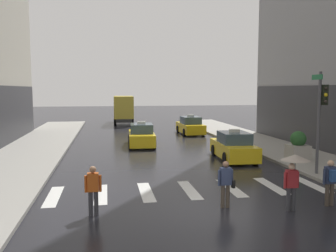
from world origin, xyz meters
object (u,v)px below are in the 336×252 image
pedestrian_with_umbrella (294,167)px  pedestrian_with_handbag (226,181)px  traffic_light_pole (321,108)px  taxi_lead (234,147)px  box_truck (123,109)px  taxi_second (141,136)px  taxi_third (190,126)px  pedestrian_with_backpack (331,179)px  pedestrian_plain_coat (93,188)px  planter_near_corner (298,146)px

pedestrian_with_umbrella → pedestrian_with_handbag: size_ratio=1.18×
traffic_light_pole → taxi_lead: (-2.50, 4.75, -2.53)m
box_truck → pedestrian_with_handbag: size_ratio=4.60×
taxi_second → box_truck: bearing=91.7°
taxi_second → pedestrian_with_umbrella: (3.71, -15.18, 0.79)m
taxi_third → box_truck: box_truck is taller
pedestrian_with_umbrella → pedestrian_with_backpack: pedestrian_with_umbrella is taller
traffic_light_pole → pedestrian_with_backpack: bearing=-117.7°
taxi_lead → taxi_second: size_ratio=1.00×
taxi_third → box_truck: 12.35m
taxi_lead → pedestrian_with_backpack: taxi_lead is taller
traffic_light_pole → taxi_second: (-7.40, 10.86, -2.53)m
taxi_third → pedestrian_with_umbrella: pedestrian_with_umbrella is taller
taxi_third → traffic_light_pole: bearing=-82.6°
taxi_third → pedestrian_plain_coat: 22.34m
pedestrian_with_backpack → pedestrian_plain_coat: bearing=177.1°
taxi_second → pedestrian_with_umbrella: 15.65m
box_truck → pedestrian_with_handbag: box_truck is taller
traffic_light_pole → pedestrian_with_umbrella: size_ratio=2.47×
taxi_lead → pedestrian_plain_coat: 11.53m
traffic_light_pole → pedestrian_with_backpack: (-2.15, -4.10, -2.29)m
planter_near_corner → taxi_second: bearing=138.6°
taxi_lead → pedestrian_with_umbrella: bearing=-97.4°
taxi_lead → pedestrian_with_umbrella: size_ratio=2.38×
taxi_lead → pedestrian_plain_coat: size_ratio=2.80×
traffic_light_pole → box_truck: (-7.91, 28.04, -1.41)m
pedestrian_with_handbag → pedestrian_plain_coat: (-4.53, -0.06, 0.01)m
taxi_lead → taxi_third: 12.38m
taxi_third → pedestrian_with_handbag: (-3.61, -20.75, 0.21)m
planter_near_corner → taxi_third: bearing=103.1°
pedestrian_with_umbrella → traffic_light_pole: bearing=49.5°
box_truck → pedestrian_plain_coat: (-2.46, -31.71, -0.91)m
traffic_light_pole → pedestrian_with_handbag: size_ratio=2.91×
pedestrian_plain_coat → taxi_third: bearing=68.6°
box_truck → taxi_lead: bearing=-76.9°
pedestrian_plain_coat → traffic_light_pole: bearing=19.5°
taxi_third → pedestrian_plain_coat: taxi_third is taller
pedestrian_with_handbag → pedestrian_plain_coat: size_ratio=1.00×
taxi_lead → pedestrian_with_backpack: 8.86m
taxi_lead → planter_near_corner: taxi_lead is taller
traffic_light_pole → taxi_second: traffic_light_pole is taller
taxi_third → planter_near_corner: size_ratio=2.86×
traffic_light_pole → taxi_lead: traffic_light_pole is taller
pedestrian_with_backpack → pedestrian_plain_coat: same height
traffic_light_pole → pedestrian_plain_coat: size_ratio=2.91×
taxi_lead → pedestrian_with_backpack: (0.36, -8.85, 0.25)m
taxi_third → box_truck: (-5.68, 10.91, 1.13)m
taxi_second → planter_near_corner: size_ratio=2.89×
taxi_third → box_truck: bearing=117.5°
traffic_light_pole → taxi_lead: size_ratio=1.04×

